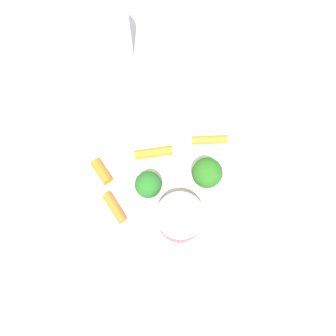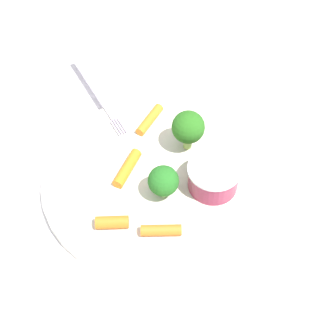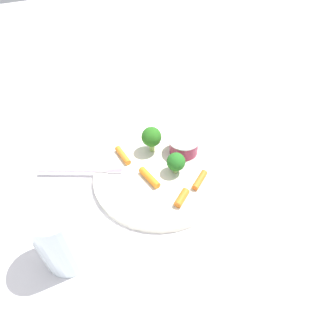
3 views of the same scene
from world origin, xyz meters
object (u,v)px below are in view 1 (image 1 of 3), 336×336
carrot_stick_3 (101,171)px  broccoli_floret_1 (207,173)px  plate (159,174)px  broccoli_floret_0 (148,185)px  carrot_stick_2 (153,153)px  carrot_stick_0 (115,208)px  carrot_stick_1 (210,140)px  sauce_cup (180,218)px  fork (210,90)px  drinking_glass (104,33)px

carrot_stick_3 → broccoli_floret_1: bearing=-90.8°
plate → broccoli_floret_0: bearing=157.6°
broccoli_floret_0 → carrot_stick_2: bearing=-1.0°
carrot_stick_0 → carrot_stick_1: same height
carrot_stick_1 → broccoli_floret_0: bearing=135.5°
carrot_stick_1 → sauce_cup: bearing=163.7°
plate → broccoli_floret_0: broccoli_floret_0 is taller
sauce_cup → broccoli_floret_0: size_ratio=1.38×
carrot_stick_2 → broccoli_floret_0: bearing=179.0°
broccoli_floret_0 → broccoli_floret_1: 0.08m
carrot_stick_3 → fork: bearing=-44.7°
sauce_cup → broccoli_floret_1: broccoli_floret_1 is taller
carrot_stick_0 → carrot_stick_3: 0.06m
plate → broccoli_floret_1: broccoli_floret_1 is taller
carrot_stick_2 → carrot_stick_3: (-0.03, 0.07, 0.00)m
broccoli_floret_1 → drinking_glass: bearing=38.2°
plate → carrot_stick_2: carrot_stick_2 is taller
broccoli_floret_1 → carrot_stick_1: bearing=-3.6°
carrot_stick_2 → carrot_stick_1: bearing=-71.4°
broccoli_floret_1 → carrot_stick_3: (0.00, 0.14, -0.03)m
carrot_stick_0 → plate: bearing=-44.2°
fork → carrot_stick_2: bearing=145.9°
carrot_stick_0 → fork: (0.19, -0.12, -0.00)m
drinking_glass → carrot_stick_3: bearing=-175.2°
sauce_cup → broccoli_floret_0: bearing=48.8°
sauce_cup → carrot_stick_2: bearing=24.9°
sauce_cup → carrot_stick_1: sauce_cup is taller
sauce_cup → carrot_stick_1: 0.13m
drinking_glass → broccoli_floret_1: bearing=-141.8°
carrot_stick_0 → carrot_stick_2: bearing=-28.0°
carrot_stick_1 → carrot_stick_3: bearing=112.3°
carrot_stick_0 → carrot_stick_1: 0.16m
carrot_stick_1 → carrot_stick_2: (-0.03, 0.08, 0.00)m
broccoli_floret_0 → carrot_stick_3: bearing=73.0°
carrot_stick_0 → carrot_stick_3: bearing=26.1°
carrot_stick_1 → fork: size_ratio=0.33×
sauce_cup → drinking_glass: size_ratio=0.51×
carrot_stick_2 → fork: bearing=-34.1°
carrot_stick_1 → fork: bearing=2.1°
carrot_stick_0 → fork: 0.23m
drinking_glass → fork: bearing=-109.3°
broccoli_floret_1 → fork: size_ratio=0.37×
sauce_cup → drinking_glass: 0.29m
carrot_stick_3 → fork: size_ratio=0.24×
plate → carrot_stick_1: (0.05, -0.07, 0.01)m
broccoli_floret_1 → carrot_stick_0: size_ratio=1.26×
broccoli_floret_1 → carrot_stick_2: (0.04, 0.07, -0.03)m
broccoli_floret_0 → carrot_stick_1: bearing=-44.5°
plate → broccoli_floret_0: (-0.03, 0.01, 0.03)m
drinking_glass → carrot_stick_1: bearing=-130.7°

